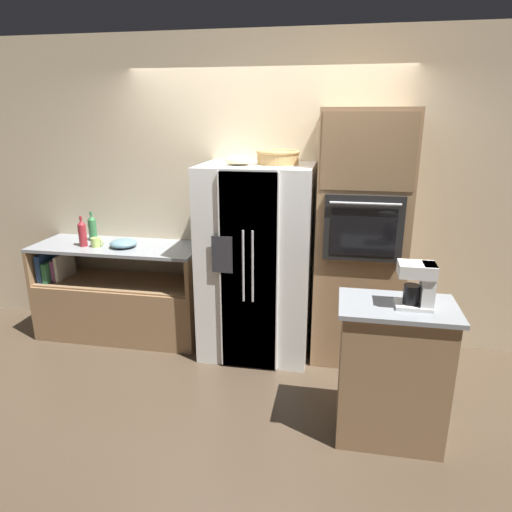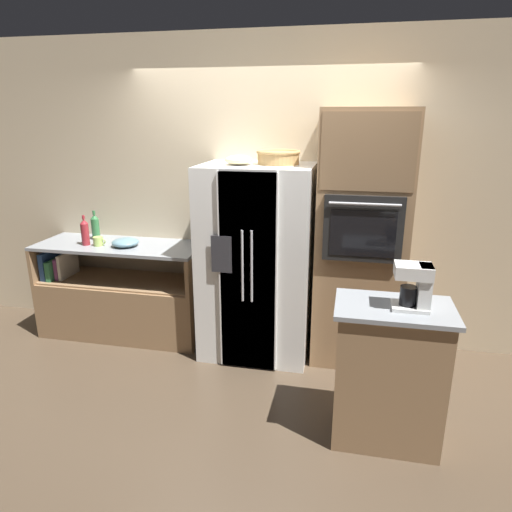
% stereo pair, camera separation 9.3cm
% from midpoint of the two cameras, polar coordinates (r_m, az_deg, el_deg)
% --- Properties ---
extents(ground_plane, '(20.00, 20.00, 0.00)m').
position_cam_midpoint_polar(ground_plane, '(4.30, 0.83, -11.96)').
color(ground_plane, '#4C3D2D').
extents(wall_back, '(12.00, 0.06, 2.80)m').
position_cam_midpoint_polar(wall_back, '(4.28, 2.15, 7.82)').
color(wall_back, beige).
rests_on(wall_back, ground_plane).
extents(counter_left, '(1.59, 0.60, 0.92)m').
position_cam_midpoint_polar(counter_left, '(4.72, -15.74, -5.45)').
color(counter_left, '#93704C').
rests_on(counter_left, ground_plane).
extents(refrigerator, '(0.95, 0.77, 1.70)m').
position_cam_midpoint_polar(refrigerator, '(4.03, 0.76, -0.78)').
color(refrigerator, white).
rests_on(refrigerator, ground_plane).
extents(wall_oven, '(0.74, 0.66, 2.16)m').
position_cam_midpoint_polar(wall_oven, '(3.96, 13.64, 1.88)').
color(wall_oven, '#93704C').
rests_on(wall_oven, ground_plane).
extents(island_counter, '(0.73, 0.48, 0.96)m').
position_cam_midpoint_polar(island_counter, '(3.21, 17.03, -13.86)').
color(island_counter, '#93704C').
rests_on(island_counter, ground_plane).
extents(wicker_basket, '(0.37, 0.37, 0.11)m').
position_cam_midpoint_polar(wicker_basket, '(3.89, 3.51, 12.29)').
color(wicker_basket, tan).
rests_on(wicker_basket, refrigerator).
extents(fruit_bowl, '(0.23, 0.23, 0.08)m').
position_cam_midpoint_polar(fruit_bowl, '(3.84, -1.47, 11.92)').
color(fruit_bowl, beige).
rests_on(fruit_bowl, refrigerator).
extents(bottle_tall, '(0.07, 0.07, 0.29)m').
position_cam_midpoint_polar(bottle_tall, '(4.57, -20.05, 2.84)').
color(bottle_tall, maroon).
rests_on(bottle_tall, counter_left).
extents(bottle_short, '(0.08, 0.08, 0.29)m').
position_cam_midpoint_polar(bottle_short, '(4.74, -18.92, 3.48)').
color(bottle_short, '#33723F').
rests_on(bottle_short, counter_left).
extents(mug, '(0.12, 0.09, 0.08)m').
position_cam_midpoint_polar(mug, '(4.52, -18.55, 1.76)').
color(mug, '#B2D166').
rests_on(mug, counter_left).
extents(mixing_bowl, '(0.25, 0.25, 0.08)m').
position_cam_midpoint_polar(mixing_bowl, '(4.42, -15.44, 1.66)').
color(mixing_bowl, '#668C99').
rests_on(mixing_bowl, counter_left).
extents(coffee_maker, '(0.22, 0.17, 0.28)m').
position_cam_midpoint_polar(coffee_maker, '(2.93, 20.27, -3.43)').
color(coffee_maker, white).
rests_on(coffee_maker, island_counter).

